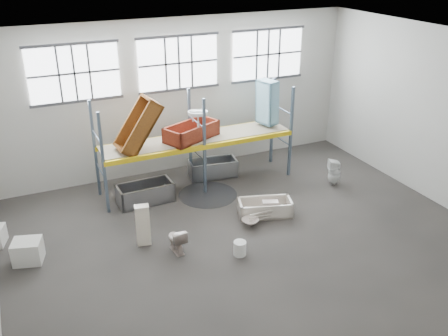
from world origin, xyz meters
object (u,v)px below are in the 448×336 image
steel_tub_right (213,168)px  blue_tub_upright (267,102)px  bucket (240,248)px  carton_near (28,251)px  toilet_beige (176,240)px  steel_tub_left (145,193)px  bathtub_beige (265,208)px  rust_tub_flat (192,132)px  toilet_white (334,172)px  cistern_tall (143,225)px

steel_tub_right → blue_tub_upright: size_ratio=1.09×
bucket → carton_near: size_ratio=0.55×
toilet_beige → steel_tub_left: size_ratio=0.41×
bucket → carton_near: bearing=158.5°
bathtub_beige → rust_tub_flat: (-1.18, 2.57, 1.60)m
rust_tub_flat → bathtub_beige: bearing=-65.3°
steel_tub_right → steel_tub_left: bearing=-161.9°
bathtub_beige → blue_tub_upright: blue_tub_upright is taller
toilet_white → blue_tub_upright: bearing=-122.3°
cistern_tall → steel_tub_left: cistern_tall is taller
steel_tub_left → bucket: 3.85m
steel_tub_right → bucket: steel_tub_right is taller
bucket → carton_near: (-4.76, 1.88, 0.10)m
bucket → bathtub_beige: bearing=44.2°
bathtub_beige → blue_tub_upright: 3.71m
toilet_beige → steel_tub_left: toilet_beige is taller
cistern_tall → rust_tub_flat: 3.73m
toilet_beige → rust_tub_flat: size_ratio=0.39×
steel_tub_left → carton_near: bearing=-153.2°
cistern_tall → toilet_beige: bearing=-33.9°
toilet_white → steel_tub_left: 5.95m
toilet_beige → toilet_white: 6.00m
steel_tub_right → toilet_white: bearing=-33.7°
blue_tub_upright → cistern_tall: bearing=-152.0°
toilet_beige → carton_near: bearing=-21.9°
rust_tub_flat → cistern_tall: bearing=-132.2°
bathtub_beige → toilet_beige: size_ratio=2.26×
rust_tub_flat → blue_tub_upright: size_ratio=1.20×
toilet_white → toilet_beige: bearing=-56.7°
bathtub_beige → toilet_white: 3.04m
bathtub_beige → steel_tub_right: steel_tub_right is taller
carton_near → steel_tub_left: bearing=26.8°
toilet_white → rust_tub_flat: bearing=-94.4°
cistern_tall → steel_tub_right: (3.21, 2.98, -0.27)m
bathtub_beige → bucket: size_ratio=4.08×
steel_tub_left → carton_near: steel_tub_left is taller
toilet_white → rust_tub_flat: (-4.11, 1.79, 1.39)m
bathtub_beige → cistern_tall: cistern_tall is taller
toilet_white → bucket: size_ratio=2.33×
cistern_tall → bucket: bearing=-24.4°
blue_tub_upright → steel_tub_right: bearing=169.8°
steel_tub_right → blue_tub_upright: bearing=-10.2°
steel_tub_right → carton_near: bearing=-156.8°
steel_tub_right → toilet_beige: bearing=-125.1°
cistern_tall → steel_tub_right: cistern_tall is taller
bathtub_beige → bucket: 2.12m
steel_tub_left → rust_tub_flat: size_ratio=0.94×
cistern_tall → carton_near: bearing=-177.1°
bathtub_beige → cistern_tall: size_ratio=1.36×
toilet_beige → cistern_tall: (-0.65, 0.66, 0.22)m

